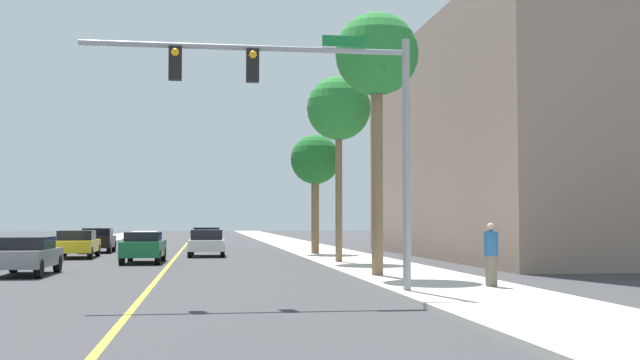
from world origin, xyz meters
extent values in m
plane|color=#38383A|center=(0.00, 42.00, 0.00)|extent=(192.00, 192.00, 0.00)
cube|color=beige|center=(-8.24, 42.00, 0.07)|extent=(3.96, 168.00, 0.15)
cube|color=beige|center=(8.24, 42.00, 0.07)|extent=(3.96, 168.00, 0.15)
cube|color=yellow|center=(0.00, 42.00, 0.00)|extent=(0.16, 144.00, 0.01)
cube|color=gray|center=(19.95, 33.44, 6.03)|extent=(14.58, 25.26, 12.07)
cylinder|color=gray|center=(6.66, 13.72, 3.38)|extent=(0.20, 0.20, 6.46)
cylinder|color=gray|center=(2.56, 13.72, 6.26)|extent=(8.19, 0.14, 0.14)
cube|color=black|center=(2.70, 13.72, 5.81)|extent=(0.32, 0.24, 0.84)
sphere|color=orange|center=(2.70, 13.58, 6.06)|extent=(0.20, 0.20, 0.20)
cube|color=black|center=(0.79, 13.72, 5.81)|extent=(0.32, 0.24, 0.84)
sphere|color=orange|center=(0.79, 13.58, 6.06)|extent=(0.20, 0.20, 0.20)
cube|color=#147233|center=(5.02, 13.72, 6.51)|extent=(1.10, 0.04, 0.28)
cylinder|color=brown|center=(7.11, 19.16, 3.79)|extent=(0.38, 0.38, 7.27)
sphere|color=#287F33|center=(7.11, 19.16, 7.42)|extent=(2.75, 2.75, 2.75)
cone|color=#287F33|center=(7.93, 19.16, 7.22)|extent=(0.45, 1.21, 1.20)
cone|color=#287F33|center=(7.51, 19.87, 7.22)|extent=(1.21, 0.89, 1.46)
cone|color=#287F33|center=(6.72, 19.88, 7.22)|extent=(1.25, 0.89, 1.50)
cone|color=#287F33|center=(6.28, 19.20, 7.22)|extent=(0.49, 1.38, 1.14)
cone|color=#287F33|center=(6.59, 18.51, 7.22)|extent=(1.26, 1.12, 1.42)
cone|color=#287F33|center=(7.47, 18.41, 7.22)|extent=(1.43, 0.98, 1.42)
cylinder|color=brown|center=(7.26, 27.41, 3.48)|extent=(0.30, 0.30, 6.66)
sphere|color=#287F33|center=(7.26, 27.41, 6.81)|extent=(2.79, 2.79, 2.79)
cone|color=#287F33|center=(8.09, 27.37, 6.61)|extent=(0.48, 1.16, 1.30)
cone|color=#287F33|center=(7.58, 28.18, 6.61)|extent=(1.53, 0.98, 1.34)
cone|color=#287F33|center=(6.77, 28.09, 6.61)|extent=(1.43, 1.24, 1.34)
cone|color=#287F33|center=(6.44, 27.25, 6.61)|extent=(0.67, 1.52, 1.33)
cone|color=#287F33|center=(6.74, 26.75, 6.61)|extent=(1.35, 1.24, 1.28)
cone|color=#287F33|center=(7.68, 26.69, 6.61)|extent=(1.32, 1.01, 1.26)
cylinder|color=brown|center=(7.39, 35.66, 2.69)|extent=(0.42, 0.42, 5.07)
sphere|color=#1E6B28|center=(7.39, 35.66, 5.22)|extent=(2.67, 2.67, 2.67)
cone|color=#1E6B28|center=(8.18, 35.79, 5.02)|extent=(0.61, 1.33, 1.34)
cone|color=#1E6B28|center=(7.87, 36.30, 5.02)|extent=(1.28, 1.13, 1.23)
cone|color=#1E6B28|center=(6.92, 36.31, 5.02)|extent=(1.12, 0.93, 1.38)
cone|color=#1E6B28|center=(6.59, 35.60, 5.02)|extent=(0.52, 1.40, 1.06)
cone|color=#1E6B28|center=(7.11, 34.91, 5.02)|extent=(1.29, 0.78, 1.47)
cone|color=#1E6B28|center=(7.72, 34.93, 5.02)|extent=(1.42, 0.96, 1.23)
cube|color=white|center=(1.62, 36.48, 0.61)|extent=(1.96, 4.04, 0.57)
cube|color=black|center=(1.62, 36.46, 1.16)|extent=(1.69, 1.90, 0.53)
cylinder|color=black|center=(0.81, 37.95, 0.32)|extent=(0.23, 0.64, 0.64)
cylinder|color=black|center=(2.49, 37.91, 0.32)|extent=(0.23, 0.64, 0.64)
cylinder|color=black|center=(0.75, 35.05, 0.32)|extent=(0.23, 0.64, 0.64)
cylinder|color=black|center=(2.43, 35.01, 0.32)|extent=(0.23, 0.64, 0.64)
cube|color=#1E389E|center=(1.55, 47.98, 0.66)|extent=(2.11, 4.63, 0.68)
cube|color=black|center=(1.57, 47.64, 1.22)|extent=(1.79, 2.23, 0.45)
cylinder|color=black|center=(0.62, 49.67, 0.32)|extent=(0.24, 0.65, 0.64)
cylinder|color=black|center=(2.35, 49.74, 0.32)|extent=(0.24, 0.65, 0.64)
cylinder|color=black|center=(0.75, 46.22, 0.32)|extent=(0.24, 0.65, 0.64)
cylinder|color=black|center=(2.49, 46.29, 0.32)|extent=(0.24, 0.65, 0.64)
cube|color=gold|center=(-5.00, 35.68, 0.62)|extent=(2.06, 4.59, 0.59)
cube|color=black|center=(-5.00, 35.60, 1.16)|extent=(1.76, 2.05, 0.50)
cylinder|color=black|center=(-4.09, 33.99, 0.32)|extent=(0.24, 0.65, 0.64)
cylinder|color=black|center=(-5.82, 33.94, 0.32)|extent=(0.24, 0.65, 0.64)
cylinder|color=black|center=(-4.19, 37.43, 0.32)|extent=(0.24, 0.65, 0.64)
cylinder|color=black|center=(-5.92, 37.38, 0.32)|extent=(0.24, 0.65, 0.64)
cube|color=black|center=(-4.86, 42.36, 0.65)|extent=(1.90, 4.11, 0.67)
cube|color=black|center=(-4.86, 42.39, 1.23)|extent=(1.64, 1.97, 0.48)
cylinder|color=black|center=(-4.02, 40.89, 0.32)|extent=(0.23, 0.64, 0.64)
cylinder|color=black|center=(-5.64, 40.85, 0.32)|extent=(0.23, 0.64, 0.64)
cylinder|color=black|center=(-4.08, 43.86, 0.32)|extent=(0.23, 0.64, 0.64)
cylinder|color=black|center=(-5.70, 43.83, 0.32)|extent=(0.23, 0.64, 0.64)
cube|color=#196638|center=(-1.22, 30.35, 0.66)|extent=(1.81, 4.27, 0.68)
cube|color=black|center=(-1.23, 30.11, 1.20)|extent=(1.55, 1.81, 0.40)
cylinder|color=black|center=(-1.95, 31.93, 0.32)|extent=(0.23, 0.64, 0.64)
cylinder|color=black|center=(-0.43, 31.90, 0.32)|extent=(0.23, 0.64, 0.64)
cylinder|color=black|center=(-2.01, 28.80, 0.32)|extent=(0.23, 0.64, 0.64)
cylinder|color=black|center=(-0.49, 28.77, 0.32)|extent=(0.23, 0.64, 0.64)
cube|color=slate|center=(-4.68, 22.89, 0.61)|extent=(1.83, 4.14, 0.59)
cube|color=black|center=(-4.68, 23.06, 1.13)|extent=(1.58, 2.05, 0.44)
cylinder|color=black|center=(-3.93, 21.37, 0.32)|extent=(0.23, 0.64, 0.64)
cylinder|color=black|center=(-3.88, 24.39, 0.32)|extent=(0.23, 0.64, 0.64)
cylinder|color=black|center=(-5.44, 24.41, 0.32)|extent=(0.23, 0.64, 0.64)
cylinder|color=#726651|center=(9.20, 14.50, 0.56)|extent=(0.32, 0.32, 0.83)
cylinder|color=#26598C|center=(9.20, 14.50, 1.31)|extent=(0.38, 0.38, 0.66)
sphere|color=tan|center=(9.20, 14.50, 1.75)|extent=(0.22, 0.22, 0.22)
camera|label=1|loc=(1.57, -5.50, 1.93)|focal=43.34mm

